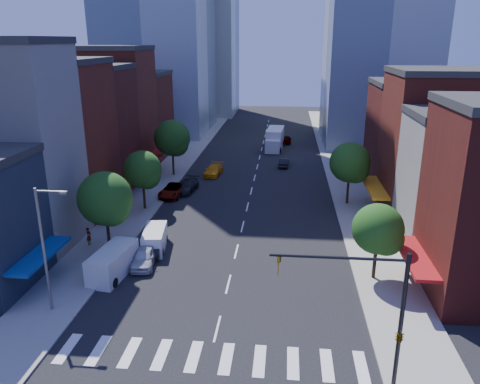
# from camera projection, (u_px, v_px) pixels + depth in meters

# --- Properties ---
(ground) EXTENTS (220.00, 220.00, 0.00)m
(ground) POSITION_uv_depth(u_px,v_px,m) (217.00, 329.00, 31.13)
(ground) COLOR black
(ground) RESTS_ON ground
(sidewalk_left) EXTENTS (5.00, 120.00, 0.15)m
(sidewalk_left) POSITION_uv_depth(u_px,v_px,m) (173.00, 167.00, 70.12)
(sidewalk_left) COLOR gray
(sidewalk_left) RESTS_ON ground
(sidewalk_right) EXTENTS (5.00, 120.00, 0.15)m
(sidewalk_right) POSITION_uv_depth(u_px,v_px,m) (342.00, 172.00, 67.78)
(sidewalk_right) COLOR gray
(sidewalk_right) RESTS_ON ground
(crosswalk) EXTENTS (19.00, 3.00, 0.01)m
(crosswalk) POSITION_uv_depth(u_px,v_px,m) (210.00, 358.00, 28.29)
(crosswalk) COLOR silver
(crosswalk) RESTS_ON ground
(bldg_left_1) EXTENTS (12.00, 8.00, 18.00)m
(bldg_left_1) POSITION_uv_depth(u_px,v_px,m) (2.00, 150.00, 41.67)
(bldg_left_1) COLOR #B8B2AA
(bldg_left_1) RESTS_ON ground
(bldg_left_2) EXTENTS (12.00, 9.00, 16.00)m
(bldg_left_2) POSITION_uv_depth(u_px,v_px,m) (50.00, 141.00, 50.02)
(bldg_left_2) COLOR maroon
(bldg_left_2) RESTS_ON ground
(bldg_left_3) EXTENTS (12.00, 8.00, 15.00)m
(bldg_left_3) POSITION_uv_depth(u_px,v_px,m) (83.00, 131.00, 58.21)
(bldg_left_3) COLOR #541715
(bldg_left_3) RESTS_ON ground
(bldg_left_4) EXTENTS (12.00, 9.00, 17.00)m
(bldg_left_4) POSITION_uv_depth(u_px,v_px,m) (108.00, 113.00, 65.94)
(bldg_left_4) COLOR maroon
(bldg_left_4) RESTS_ON ground
(bldg_left_5) EXTENTS (12.00, 10.00, 13.00)m
(bldg_left_5) POSITION_uv_depth(u_px,v_px,m) (130.00, 117.00, 75.55)
(bldg_left_5) COLOR #541715
(bldg_left_5) RESTS_ON ground
(bldg_right_1) EXTENTS (12.00, 8.00, 12.00)m
(bldg_right_1) POSITION_uv_depth(u_px,v_px,m) (475.00, 186.00, 41.49)
(bldg_right_1) COLOR #B8B2AA
(bldg_right_1) RESTS_ON ground
(bldg_right_2) EXTENTS (12.00, 10.00, 15.00)m
(bldg_right_2) POSITION_uv_depth(u_px,v_px,m) (445.00, 147.00, 49.54)
(bldg_right_2) COLOR maroon
(bldg_right_2) RESTS_ON ground
(bldg_right_3) EXTENTS (12.00, 10.00, 13.00)m
(bldg_right_3) POSITION_uv_depth(u_px,v_px,m) (419.00, 138.00, 59.31)
(bldg_right_3) COLOR #541715
(bldg_right_3) RESTS_ON ground
(traffic_signal) EXTENTS (7.24, 2.24, 8.00)m
(traffic_signal) POSITION_uv_depth(u_px,v_px,m) (390.00, 322.00, 24.65)
(traffic_signal) COLOR black
(traffic_signal) RESTS_ON sidewalk_right
(streetlight) EXTENTS (2.25, 0.25, 9.00)m
(streetlight) POSITION_uv_depth(u_px,v_px,m) (45.00, 243.00, 31.55)
(streetlight) COLOR slate
(streetlight) RESTS_ON sidewalk_left
(tree_left_near) EXTENTS (4.80, 4.80, 7.30)m
(tree_left_near) POSITION_uv_depth(u_px,v_px,m) (107.00, 201.00, 41.02)
(tree_left_near) COLOR black
(tree_left_near) RESTS_ON sidewalk_left
(tree_left_mid) EXTENTS (4.20, 4.20, 6.65)m
(tree_left_mid) POSITION_uv_depth(u_px,v_px,m) (144.00, 171.00, 51.54)
(tree_left_mid) COLOR black
(tree_left_mid) RESTS_ON sidewalk_left
(tree_left_far) EXTENTS (5.00, 5.00, 7.75)m
(tree_left_far) POSITION_uv_depth(u_px,v_px,m) (173.00, 139.00, 64.57)
(tree_left_far) COLOR black
(tree_left_far) RESTS_ON sidewalk_left
(tree_right_near) EXTENTS (4.00, 4.00, 6.20)m
(tree_right_near) POSITION_uv_depth(u_px,v_px,m) (380.00, 231.00, 36.24)
(tree_right_near) COLOR black
(tree_right_near) RESTS_ON sidewalk_right
(tree_right_far) EXTENTS (4.60, 4.60, 7.20)m
(tree_right_far) POSITION_uv_depth(u_px,v_px,m) (351.00, 164.00, 53.06)
(tree_right_far) COLOR black
(tree_right_far) RESTS_ON sidewalk_right
(parked_car_front) EXTENTS (2.21, 4.61, 1.52)m
(parked_car_front) POSITION_uv_depth(u_px,v_px,m) (144.00, 257.00, 39.71)
(parked_car_front) COLOR silver
(parked_car_front) RESTS_ON ground
(parked_car_second) EXTENTS (2.24, 4.96, 1.58)m
(parked_car_second) POSITION_uv_depth(u_px,v_px,m) (153.00, 243.00, 42.25)
(parked_car_second) COLOR black
(parked_car_second) RESTS_ON ground
(parked_car_third) EXTENTS (2.84, 5.45, 1.47)m
(parked_car_third) POSITION_uv_depth(u_px,v_px,m) (172.00, 190.00, 57.37)
(parked_car_third) COLOR #999999
(parked_car_third) RESTS_ON ground
(parked_car_rear) EXTENTS (2.69, 5.31, 1.48)m
(parked_car_rear) POSITION_uv_depth(u_px,v_px,m) (187.00, 186.00, 58.97)
(parked_car_rear) COLOR black
(parked_car_rear) RESTS_ON ground
(cargo_van_near) EXTENTS (2.79, 5.58, 2.28)m
(cargo_van_near) POSITION_uv_depth(u_px,v_px,m) (112.00, 263.00, 37.77)
(cargo_van_near) COLOR silver
(cargo_van_near) RESTS_ON ground
(cargo_van_far) EXTENTS (2.43, 4.77, 1.94)m
(cargo_van_far) POSITION_uv_depth(u_px,v_px,m) (155.00, 240.00, 42.63)
(cargo_van_far) COLOR white
(cargo_van_far) RESTS_ON ground
(taxi) EXTENTS (2.49, 5.13, 1.44)m
(taxi) POSITION_uv_depth(u_px,v_px,m) (214.00, 170.00, 66.25)
(taxi) COLOR orange
(taxi) RESTS_ON ground
(traffic_car_oncoming) EXTENTS (1.58, 4.01, 1.30)m
(traffic_car_oncoming) POSITION_uv_depth(u_px,v_px,m) (284.00, 162.00, 70.68)
(traffic_car_oncoming) COLOR black
(traffic_car_oncoming) RESTS_ON ground
(traffic_car_far) EXTENTS (1.67, 4.03, 1.37)m
(traffic_car_far) POSITION_uv_depth(u_px,v_px,m) (287.00, 139.00, 86.94)
(traffic_car_far) COLOR #999999
(traffic_car_far) RESTS_ON ground
(box_truck) EXTENTS (3.17, 8.91, 3.53)m
(box_truck) POSITION_uv_depth(u_px,v_px,m) (275.00, 140.00, 81.88)
(box_truck) COLOR silver
(box_truck) RESTS_ON ground
(pedestrian_near) EXTENTS (0.41, 0.61, 1.62)m
(pedestrian_near) POSITION_uv_depth(u_px,v_px,m) (89.00, 236.00, 43.42)
(pedestrian_near) COLOR #999999
(pedestrian_near) RESTS_ON sidewalk_left
(pedestrian_far) EXTENTS (0.72, 0.89, 1.72)m
(pedestrian_far) POSITION_uv_depth(u_px,v_px,m) (94.00, 272.00, 36.58)
(pedestrian_far) COLOR #999999
(pedestrian_far) RESTS_ON sidewalk_left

